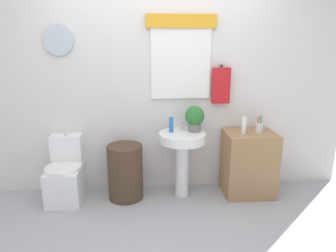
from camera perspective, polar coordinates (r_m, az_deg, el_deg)
ground_plane at (r=2.88m, az=-0.40°, el=-20.91°), size 8.00×8.00×0.00m
back_wall at (r=3.49m, az=-1.70°, el=8.85°), size 4.40×0.18×2.60m
toilet at (r=3.61m, az=-18.49°, el=-8.73°), size 0.38×0.51×0.72m
laundry_hamper at (r=3.46m, az=-7.97°, el=-8.48°), size 0.39×0.39×0.62m
pedestal_sink at (r=3.39m, az=2.69°, el=-4.29°), size 0.51×0.51×0.75m
faucet at (r=3.43m, az=2.49°, el=0.06°), size 0.03×0.03×0.10m
wooden_cabinet at (r=3.63m, az=14.81°, el=-6.77°), size 0.56×0.44×0.73m
soap_bottle at (r=3.34m, az=0.60°, el=0.26°), size 0.05×0.05×0.17m
potted_plant at (r=3.36m, az=5.00°, el=1.58°), size 0.22×0.22×0.28m
lotion_bottle at (r=3.41m, az=14.01°, el=0.09°), size 0.05×0.05×0.19m
toothbrush_cup at (r=3.54m, az=16.66°, el=-0.23°), size 0.08×0.08×0.19m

